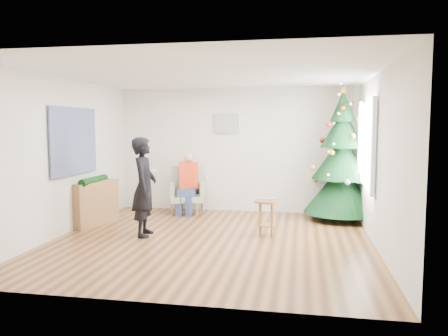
% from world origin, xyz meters
% --- Properties ---
extents(floor, '(5.00, 5.00, 0.00)m').
position_xyz_m(floor, '(0.00, 0.00, 0.00)').
color(floor, brown).
rests_on(floor, ground).
extents(ceiling, '(5.00, 5.00, 0.00)m').
position_xyz_m(ceiling, '(0.00, 0.00, 2.60)').
color(ceiling, white).
rests_on(ceiling, wall_back).
extents(wall_back, '(5.00, 0.00, 5.00)m').
position_xyz_m(wall_back, '(0.00, 2.50, 1.30)').
color(wall_back, silver).
rests_on(wall_back, floor).
extents(wall_front, '(5.00, 0.00, 5.00)m').
position_xyz_m(wall_front, '(0.00, -2.50, 1.30)').
color(wall_front, silver).
rests_on(wall_front, floor).
extents(wall_left, '(0.00, 5.00, 5.00)m').
position_xyz_m(wall_left, '(-2.50, 0.00, 1.30)').
color(wall_left, silver).
rests_on(wall_left, floor).
extents(wall_right, '(0.00, 5.00, 5.00)m').
position_xyz_m(wall_right, '(2.50, 0.00, 1.30)').
color(wall_right, silver).
rests_on(wall_right, floor).
extents(window_panel, '(0.04, 1.30, 1.40)m').
position_xyz_m(window_panel, '(2.47, 1.00, 1.50)').
color(window_panel, white).
rests_on(window_panel, wall_right).
extents(curtains, '(0.05, 1.75, 1.50)m').
position_xyz_m(curtains, '(2.44, 1.00, 1.50)').
color(curtains, white).
rests_on(curtains, wall_right).
extents(christmas_tree, '(1.43, 1.43, 2.58)m').
position_xyz_m(christmas_tree, '(2.15, 1.99, 1.16)').
color(christmas_tree, '#3F2816').
rests_on(christmas_tree, floor).
extents(stool, '(0.40, 0.40, 0.60)m').
position_xyz_m(stool, '(0.83, 0.47, 0.31)').
color(stool, brown).
rests_on(stool, floor).
extents(laptop, '(0.33, 0.21, 0.03)m').
position_xyz_m(laptop, '(0.83, 0.47, 0.61)').
color(laptop, silver).
rests_on(laptop, stool).
extents(armchair, '(0.80, 0.77, 0.97)m').
position_xyz_m(armchair, '(-0.94, 2.06, 0.35)').
color(armchair, gray).
rests_on(armchair, floor).
extents(seated_person, '(0.45, 0.60, 1.27)m').
position_xyz_m(seated_person, '(-0.92, 2.01, 0.64)').
color(seated_person, navy).
rests_on(seated_person, armchair).
extents(standing_man, '(0.48, 0.65, 1.63)m').
position_xyz_m(standing_man, '(-1.14, 0.12, 0.81)').
color(standing_man, black).
rests_on(standing_man, floor).
extents(game_controller, '(0.06, 0.13, 0.04)m').
position_xyz_m(game_controller, '(-0.97, 0.09, 1.09)').
color(game_controller, white).
rests_on(game_controller, standing_man).
extents(console, '(0.57, 1.04, 0.80)m').
position_xyz_m(console, '(-2.33, 0.70, 0.40)').
color(console, brown).
rests_on(console, floor).
extents(garland, '(0.14, 0.90, 0.14)m').
position_xyz_m(garland, '(-2.33, 0.70, 0.82)').
color(garland, black).
rests_on(garland, console).
extents(tapestry, '(0.03, 1.50, 1.15)m').
position_xyz_m(tapestry, '(-2.46, 0.30, 1.55)').
color(tapestry, black).
rests_on(tapestry, wall_left).
extents(framed_picture, '(0.52, 0.05, 0.42)m').
position_xyz_m(framed_picture, '(-0.20, 2.46, 1.85)').
color(framed_picture, tan).
rests_on(framed_picture, wall_back).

